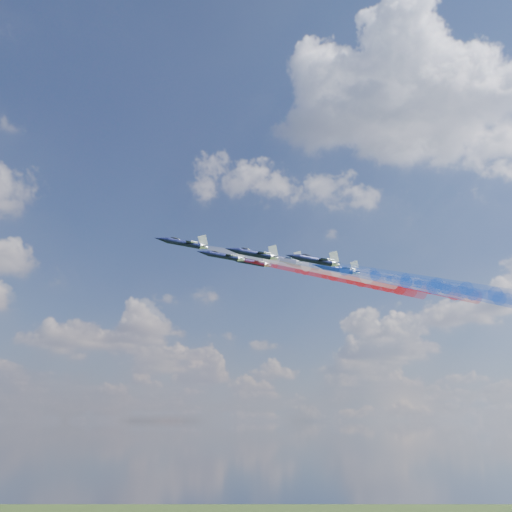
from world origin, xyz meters
TOP-DOWN VIEW (x-y plane):
  - jet_lead at (-1.06, -6.06)m, footprint 14.83×13.31m
  - trail_lead at (28.74, -13.16)m, footprint 49.83×16.60m
  - jet_inner_left at (9.67, -18.24)m, footprint 14.83×13.31m
  - trail_inner_left at (39.47, -25.34)m, footprint 49.83×16.60m
  - jet_inner_right at (13.51, 0.42)m, footprint 14.83×13.31m
  - trail_inner_right at (43.31, -6.67)m, footprint 49.83×16.60m
  - jet_outer_left at (16.89, -29.90)m, footprint 14.83×13.31m
  - trail_outer_left at (46.69, -37.00)m, footprint 49.83×16.60m
  - jet_center_third at (23.50, -9.98)m, footprint 14.83×13.31m
  - trail_center_third at (53.31, -17.08)m, footprint 49.83×16.60m
  - jet_outer_right at (27.75, 8.72)m, footprint 14.83×13.31m
  - trail_outer_right at (57.56, 1.62)m, footprint 49.83×16.60m
  - jet_rear_left at (31.43, -21.20)m, footprint 14.83×13.31m
  - trail_rear_left at (61.23, -28.30)m, footprint 49.83×16.60m
  - jet_rear_right at (36.06, -4.06)m, footprint 14.83×13.31m
  - trail_rear_right at (65.86, -11.15)m, footprint 49.83×16.60m

SIDE VIEW (x-z plane):
  - trail_outer_left at x=46.69m, z-range 154.51..163.32m
  - trail_rear_left at x=61.23m, z-range 156.40..165.21m
  - jet_outer_left at x=16.89m, z-range 157.95..164.47m
  - trail_inner_left at x=39.47m, z-range 157.35..166.16m
  - jet_rear_left at x=31.43m, z-range 159.84..166.36m
  - jet_inner_left at x=9.67m, z-range 160.78..167.31m
  - trail_center_third at x=53.31m, z-range 159.99..168.81m
  - trail_lead at x=28.74m, z-range 160.80..169.61m
  - trail_rear_right at x=65.86m, z-range 161.28..170.09m
  - trail_inner_right at x=43.31m, z-range 161.47..170.28m
  - jet_center_third at x=23.50m, z-range 163.43..169.95m
  - jet_lead at x=-1.06m, z-range 164.24..170.76m
  - jet_rear_right at x=36.06m, z-range 164.72..171.24m
  - trail_outer_right at x=57.56m, z-range 163.73..172.54m
  - jet_inner_right at x=13.51m, z-range 164.91..171.43m
  - jet_outer_right at x=27.75m, z-range 167.16..173.69m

